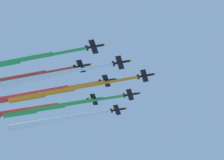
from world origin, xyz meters
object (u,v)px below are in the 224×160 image
object	(u,v)px
jet_port_inner	(47,108)
jet_port_mid	(18,96)
jet_starboard_mid	(45,122)
jet_trail_port	(0,81)
jet_lead	(55,92)
jet_starboard_outer	(11,112)
jet_starboard_inner	(32,79)

from	to	relation	value
jet_port_inner	jet_port_mid	size ratio (longest dim) A/B	0.97
jet_starboard_mid	jet_trail_port	bearing A→B (deg)	31.95
jet_port_inner	jet_trail_port	size ratio (longest dim) A/B	1.07
jet_lead	jet_starboard_outer	size ratio (longest dim) A/B	0.97
jet_starboard_inner	jet_starboard_outer	bearing A→B (deg)	-88.90
jet_starboard_outer	jet_lead	bearing A→B (deg)	117.78
jet_starboard_inner	jet_port_mid	size ratio (longest dim) A/B	0.95
jet_starboard_outer	jet_trail_port	world-z (taller)	jet_trail_port
jet_lead	jet_trail_port	world-z (taller)	jet_trail_port
jet_starboard_mid	jet_trail_port	size ratio (longest dim) A/B	0.98
jet_port_mid	jet_starboard_outer	distance (m)	14.63
jet_lead	jet_starboard_inner	world-z (taller)	jet_lead
jet_lead	jet_starboard_inner	distance (m)	14.83
jet_trail_port	jet_lead	bearing A→B (deg)	164.29
jet_lead	jet_port_mid	xyz separation A→B (m)	(15.49, -13.67, 0.95)
jet_lead	jet_starboard_mid	bearing A→B (deg)	-100.58
jet_starboard_outer	jet_trail_port	distance (m)	24.10
jet_port_inner	jet_port_mid	distance (m)	16.56
jet_port_inner	jet_starboard_inner	xyz separation A→B (m)	(15.32, 18.38, -0.67)
jet_starboard_mid	jet_trail_port	xyz separation A→B (m)	(32.65, 20.36, 0.16)
jet_lead	jet_starboard_outer	xyz separation A→B (m)	(14.90, -28.29, 0.76)
jet_port_mid	jet_starboard_outer	size ratio (longest dim) A/B	0.99
jet_lead	jet_starboard_inner	size ratio (longest dim) A/B	1.03
jet_port_inner	jet_starboard_inner	world-z (taller)	jet_port_inner
jet_port_mid	jet_port_inner	bearing A→B (deg)	-177.32
jet_port_inner	jet_trail_port	xyz separation A→B (m)	(28.44, 6.74, 1.60)
jet_lead	jet_starboard_inner	xyz separation A→B (m)	(14.28, 3.94, -0.57)
jet_port_mid	jet_starboard_outer	xyz separation A→B (m)	(-0.59, -14.62, -0.19)
jet_port_inner	jet_lead	bearing A→B (deg)	85.91
jet_starboard_inner	jet_trail_port	distance (m)	17.69
jet_starboard_mid	jet_starboard_outer	world-z (taller)	jet_starboard_mid
jet_lead	jet_starboard_mid	xyz separation A→B (m)	(-5.24, -28.07, 1.54)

